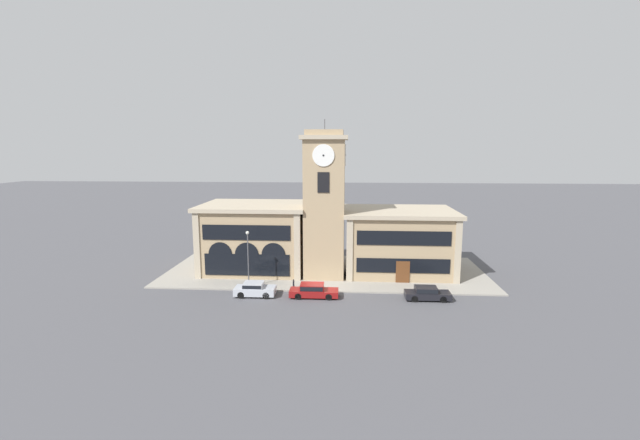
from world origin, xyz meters
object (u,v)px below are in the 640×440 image
at_px(bollard, 294,284).
at_px(parked_car_near, 255,289).
at_px(parked_car_far, 427,293).
at_px(street_lamp, 248,251).
at_px(parked_car_mid, 313,290).

bearing_deg(bollard, parked_car_near, -152.28).
bearing_deg(parked_car_near, parked_car_far, -0.54).
bearing_deg(bollard, street_lamp, 176.90).
relative_size(parked_car_far, bollard, 4.18).
bearing_deg(street_lamp, bollard, -3.10).
distance_m(parked_car_near, bollard, 4.20).
bearing_deg(parked_car_mid, bollard, 138.29).
bearing_deg(parked_car_mid, parked_car_far, -0.54).
bearing_deg(street_lamp, parked_car_mid, -17.41).
xyz_separation_m(parked_car_near, parked_car_mid, (5.95, -0.00, -0.01)).
bearing_deg(parked_car_near, bollard, 27.18).
bearing_deg(parked_car_far, parked_car_near, 179.46).
relative_size(parked_car_far, street_lamp, 0.73).
distance_m(parked_car_near, street_lamp, 4.20).
height_order(parked_car_mid, parked_car_far, parked_car_mid).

